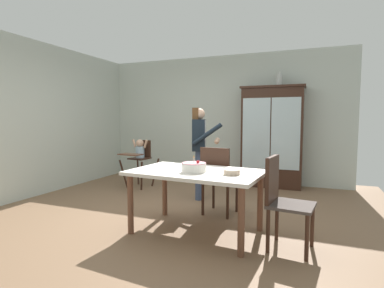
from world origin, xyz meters
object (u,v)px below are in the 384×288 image
object	(u,v)px
dining_table	(196,178)
birthday_cake	(194,167)
china_cabinet	(272,137)
ceramic_vase	(279,80)
high_chair_with_toddler	(140,154)
adult_person	(200,142)
dining_chair_right_end	(281,195)
dining_chair_far_side	(217,176)
serving_bowl	(232,172)

from	to	relation	value
dining_table	birthday_cake	size ratio (longest dim) A/B	5.70
china_cabinet	birthday_cake	xyz separation A→B (m)	(-0.52, -2.91, -0.20)
ceramic_vase	high_chair_with_toddler	xyz separation A→B (m)	(-2.52, -1.02, -1.45)
high_chair_with_toddler	birthday_cake	bearing A→B (deg)	-38.18
ceramic_vase	adult_person	size ratio (longest dim) A/B	0.18
china_cabinet	ceramic_vase	world-z (taller)	ceramic_vase
ceramic_vase	adult_person	xyz separation A→B (m)	(-1.13, -1.39, -1.13)
ceramic_vase	dining_chair_right_end	world-z (taller)	ceramic_vase
birthday_cake	dining_chair_right_end	size ratio (longest dim) A/B	0.29
china_cabinet	high_chair_with_toddler	world-z (taller)	china_cabinet
dining_table	birthday_cake	world-z (taller)	birthday_cake
birthday_cake	dining_chair_far_side	distance (m)	0.82
serving_bowl	birthday_cake	bearing A→B (deg)	-179.93
birthday_cake	serving_bowl	xyz separation A→B (m)	(0.44, 0.00, -0.03)
high_chair_with_toddler	dining_chair_right_end	distance (m)	3.42
china_cabinet	serving_bowl	world-z (taller)	china_cabinet
adult_person	serving_bowl	xyz separation A→B (m)	(0.93, -1.51, -0.20)
adult_person	dining_table	size ratio (longest dim) A/B	0.96
ceramic_vase	dining_chair_right_end	bearing A→B (deg)	-83.50
high_chair_with_toddler	ceramic_vase	bearing A→B (deg)	28.89
china_cabinet	dining_chair_right_end	distance (m)	2.96
dining_chair_far_side	ceramic_vase	bearing A→B (deg)	-99.23
china_cabinet	dining_table	distance (m)	2.89
ceramic_vase	dining_table	xyz separation A→B (m)	(-0.65, -2.82, -1.45)
ceramic_vase	dining_chair_right_end	size ratio (longest dim) A/B	0.28
high_chair_with_toddler	serving_bowl	bearing A→B (deg)	-32.15
high_chair_with_toddler	dining_chair_right_end	bearing A→B (deg)	-26.42
adult_person	dining_chair_far_side	world-z (taller)	adult_person
high_chair_with_toddler	dining_chair_far_side	bearing A→B (deg)	-23.02
dining_table	dining_chair_right_end	xyz separation A→B (m)	(0.98, -0.08, -0.09)
dining_table	birthday_cake	xyz separation A→B (m)	(0.01, -0.09, 0.15)
dining_chair_right_end	ceramic_vase	bearing A→B (deg)	14.05
dining_chair_right_end	dining_table	bearing A→B (deg)	93.04
dining_table	dining_chair_right_end	distance (m)	0.98
ceramic_vase	dining_chair_far_side	bearing A→B (deg)	-105.50
china_cabinet	dining_chair_far_side	world-z (taller)	china_cabinet
serving_bowl	adult_person	bearing A→B (deg)	121.62
china_cabinet	dining_chair_right_end	bearing A→B (deg)	-81.19
china_cabinet	birthday_cake	size ratio (longest dim) A/B	7.09
high_chair_with_toddler	birthday_cake	size ratio (longest dim) A/B	3.39
china_cabinet	dining_table	world-z (taller)	china_cabinet
serving_bowl	ceramic_vase	bearing A→B (deg)	86.15
serving_bowl	dining_chair_far_side	world-z (taller)	dining_chair_far_side
adult_person	ceramic_vase	bearing A→B (deg)	-54.05
high_chair_with_toddler	birthday_cake	world-z (taller)	high_chair_with_toddler
dining_chair_right_end	birthday_cake	bearing A→B (deg)	98.32
adult_person	birthday_cake	size ratio (longest dim) A/B	5.47
dining_chair_far_side	dining_chair_right_end	xyz separation A→B (m)	(0.92, -0.77, 0.00)
high_chair_with_toddler	dining_table	distance (m)	2.60
ceramic_vase	dining_table	world-z (taller)	ceramic_vase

